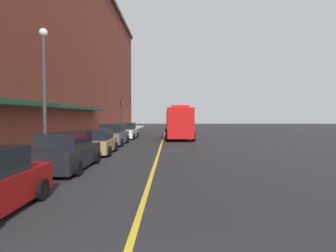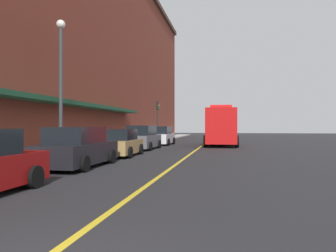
# 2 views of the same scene
# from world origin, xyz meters

# --- Properties ---
(ground_plane) EXTENTS (112.00, 112.00, 0.00)m
(ground_plane) POSITION_xyz_m (0.00, 25.00, 0.00)
(ground_plane) COLOR #232326
(sidewalk_left) EXTENTS (2.40, 70.00, 0.15)m
(sidewalk_left) POSITION_xyz_m (-6.20, 25.00, 0.07)
(sidewalk_left) COLOR #ADA8A0
(sidewalk_left) RESTS_ON ground
(lane_center_stripe) EXTENTS (0.16, 70.00, 0.01)m
(lane_center_stripe) POSITION_xyz_m (0.00, 25.00, 0.00)
(lane_center_stripe) COLOR gold
(lane_center_stripe) RESTS_ON ground
(brick_building_left) EXTENTS (11.31, 64.00, 18.83)m
(brick_building_left) POSITION_xyz_m (-12.47, 24.00, 9.42)
(brick_building_left) COLOR maroon
(brick_building_left) RESTS_ON ground
(parked_car_1) EXTENTS (2.13, 4.88, 1.71)m
(parked_car_1) POSITION_xyz_m (-3.96, 9.83, 0.80)
(parked_car_1) COLOR black
(parked_car_1) RESTS_ON ground
(parked_car_2) EXTENTS (2.25, 4.19, 1.57)m
(parked_car_2) POSITION_xyz_m (-3.93, 15.09, 0.74)
(parked_car_2) COLOR #A5844C
(parked_car_2) RESTS_ON ground
(parked_car_3) EXTENTS (2.10, 4.77, 1.79)m
(parked_car_3) POSITION_xyz_m (-4.03, 20.76, 0.84)
(parked_car_3) COLOR #595B60
(parked_car_3) RESTS_ON ground
(parked_car_4) EXTENTS (2.15, 4.16, 1.72)m
(parked_car_4) POSITION_xyz_m (-3.87, 26.83, 0.80)
(parked_car_4) COLOR silver
(parked_car_4) RESTS_ON ground
(fire_truck) EXTENTS (3.00, 7.60, 3.46)m
(fire_truck) POSITION_xyz_m (1.65, 26.61, 1.65)
(fire_truck) COLOR red
(fire_truck) RESTS_ON ground
(parking_meter_0) EXTENTS (0.14, 0.18, 1.33)m
(parking_meter_0) POSITION_xyz_m (-5.35, 13.35, 1.06)
(parking_meter_0) COLOR #4C4C51
(parking_meter_0) RESTS_ON sidewalk_left
(parking_meter_1) EXTENTS (0.14, 0.18, 1.33)m
(parking_meter_1) POSITION_xyz_m (-5.35, 18.88, 1.06)
(parking_meter_1) COLOR #4C4C51
(parking_meter_1) RESTS_ON sidewalk_left
(parking_meter_2) EXTENTS (0.14, 0.18, 1.33)m
(parking_meter_2) POSITION_xyz_m (-5.35, 27.14, 1.06)
(parking_meter_2) COLOR #4C4C51
(parking_meter_2) RESTS_ON sidewalk_left
(street_lamp_left) EXTENTS (0.44, 0.44, 6.94)m
(street_lamp_left) POSITION_xyz_m (-5.95, 12.04, 4.40)
(street_lamp_left) COLOR #33383D
(street_lamp_left) RESTS_ON sidewalk_left
(traffic_light_near) EXTENTS (0.38, 0.36, 4.30)m
(traffic_light_near) POSITION_xyz_m (-5.29, 31.76, 3.16)
(traffic_light_near) COLOR #232326
(traffic_light_near) RESTS_ON sidewalk_left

